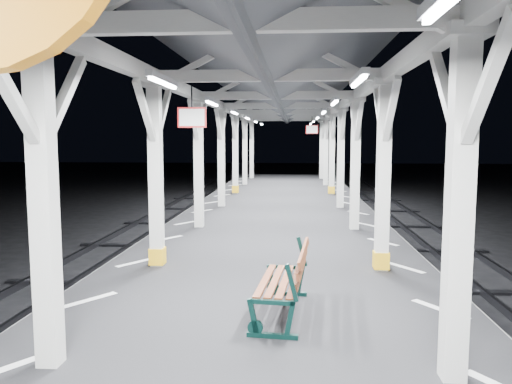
# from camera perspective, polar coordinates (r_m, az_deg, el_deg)

# --- Properties ---
(ground) EXTENTS (120.00, 120.00, 0.00)m
(ground) POSITION_cam_1_polar(r_m,az_deg,el_deg) (7.50, 0.38, -20.01)
(ground) COLOR black
(ground) RESTS_ON ground
(platform) EXTENTS (6.00, 50.00, 1.00)m
(platform) POSITION_cam_1_polar(r_m,az_deg,el_deg) (7.29, 0.39, -16.48)
(platform) COLOR black
(platform) RESTS_ON ground
(hazard_stripes_left) EXTENTS (1.00, 48.00, 0.01)m
(hazard_stripes_left) POSITION_cam_1_polar(r_m,az_deg,el_deg) (7.68, -18.58, -11.63)
(hazard_stripes_left) COLOR silver
(hazard_stripes_left) RESTS_ON platform
(hazard_stripes_right) EXTENTS (1.00, 48.00, 0.01)m
(hazard_stripes_right) POSITION_cam_1_polar(r_m,az_deg,el_deg) (7.37, 20.25, -12.45)
(hazard_stripes_right) COLOR silver
(hazard_stripes_right) RESTS_ON platform
(canopy) EXTENTS (5.40, 49.00, 4.65)m
(canopy) POSITION_cam_1_polar(r_m,az_deg,el_deg) (6.83, 0.40, 16.78)
(canopy) COLOR silver
(canopy) RESTS_ON platform
(bench_mid) EXTENTS (0.76, 1.71, 0.90)m
(bench_mid) POSITION_cam_1_polar(r_m,az_deg,el_deg) (6.61, 3.65, -9.91)
(bench_mid) COLOR black
(bench_mid) RESTS_ON platform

